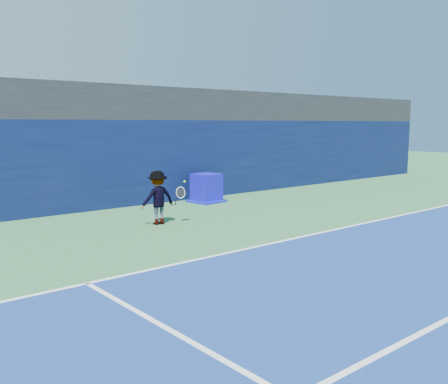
% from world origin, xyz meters
% --- Properties ---
extents(ground, '(80.00, 80.00, 0.00)m').
position_xyz_m(ground, '(0.00, 0.00, 0.00)').
color(ground, '#316E3D').
rests_on(ground, ground).
extents(baseline, '(24.00, 0.10, 0.01)m').
position_xyz_m(baseline, '(0.00, 3.00, 0.01)').
color(baseline, white).
rests_on(baseline, ground).
extents(stadium_band, '(36.00, 3.00, 1.20)m').
position_xyz_m(stadium_band, '(0.00, 11.50, 3.60)').
color(stadium_band, black).
rests_on(stadium_band, back_wall_assembly).
extents(back_wall_assembly, '(36.00, 1.03, 3.00)m').
position_xyz_m(back_wall_assembly, '(-0.00, 10.50, 1.50)').
color(back_wall_assembly, '#0B153D').
rests_on(back_wall_assembly, ground).
extents(equipment_cart, '(1.19, 1.19, 1.05)m').
position_xyz_m(equipment_cart, '(2.49, 9.10, 0.48)').
color(equipment_cart, '#130DBC').
rests_on(equipment_cart, ground).
extents(tennis_player, '(1.25, 0.70, 1.54)m').
position_xyz_m(tennis_player, '(-1.09, 6.77, 0.77)').
color(tennis_player, white).
rests_on(tennis_player, ground).
extents(tennis_ball, '(0.06, 0.06, 0.06)m').
position_xyz_m(tennis_ball, '(-0.60, 6.12, 1.26)').
color(tennis_ball, '#C3F61B').
rests_on(tennis_ball, ground).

